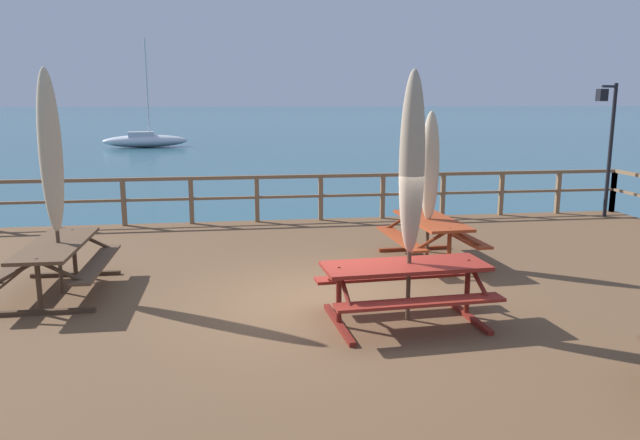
# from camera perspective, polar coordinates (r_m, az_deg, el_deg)

# --- Properties ---
(ground_plane) EXTENTS (600.00, 600.00, 0.00)m
(ground_plane) POSITION_cam_1_polar(r_m,az_deg,el_deg) (9.00, 0.86, -11.23)
(ground_plane) COLOR #2D5B6B
(wooden_deck) EXTENTS (16.84, 12.19, 0.61)m
(wooden_deck) POSITION_cam_1_polar(r_m,az_deg,el_deg) (8.89, 0.86, -9.42)
(wooden_deck) COLOR brown
(wooden_deck) RESTS_ON ground
(railing_waterside_far) EXTENTS (16.64, 0.10, 1.09)m
(railing_waterside_far) POSITION_cam_1_polar(r_m,az_deg,el_deg) (14.38, -2.90, 2.80)
(railing_waterside_far) COLOR brown
(railing_waterside_far) RESTS_ON wooden_deck
(picnic_table_mid_right) EXTENTS (1.50, 2.06, 0.78)m
(picnic_table_mid_right) POSITION_cam_1_polar(r_m,az_deg,el_deg) (10.94, 10.29, -0.94)
(picnic_table_mid_right) COLOR #993819
(picnic_table_mid_right) RESTS_ON wooden_deck
(picnic_table_mid_left) EXTENTS (2.18, 1.53, 0.78)m
(picnic_table_mid_left) POSITION_cam_1_polar(r_m,az_deg,el_deg) (7.93, 7.90, -5.49)
(picnic_table_mid_left) COLOR maroon
(picnic_table_mid_left) RESTS_ON wooden_deck
(picnic_table_front_left) EXTENTS (1.42, 2.21, 0.78)m
(picnic_table_front_left) POSITION_cam_1_polar(r_m,az_deg,el_deg) (9.77, -23.25, -3.11)
(picnic_table_front_left) COLOR brown
(picnic_table_front_left) RESTS_ON wooden_deck
(patio_umbrella_short_back) EXTENTS (0.32, 0.32, 2.63)m
(patio_umbrella_short_back) POSITION_cam_1_polar(r_m,az_deg,el_deg) (10.75, 10.19, 4.86)
(patio_umbrella_short_back) COLOR #4C3828
(patio_umbrella_short_back) RESTS_ON wooden_deck
(patio_umbrella_tall_mid_right) EXTENTS (0.32, 0.32, 3.19)m
(patio_umbrella_tall_mid_right) POSITION_cam_1_polar(r_m,az_deg,el_deg) (7.71, 8.55, 5.12)
(patio_umbrella_tall_mid_right) COLOR #4C3828
(patio_umbrella_tall_mid_right) RESTS_ON wooden_deck
(patio_umbrella_tall_mid_left) EXTENTS (0.32, 0.32, 3.27)m
(patio_umbrella_tall_mid_left) POSITION_cam_1_polar(r_m,az_deg,el_deg) (9.56, -23.78, 5.76)
(patio_umbrella_tall_mid_left) COLOR #4C3828
(patio_umbrella_tall_mid_left) RESTS_ON wooden_deck
(lamp_post_hooked) EXTENTS (0.64, 0.39, 3.20)m
(lamp_post_hooked) POSITION_cam_1_polar(r_m,az_deg,el_deg) (16.20, 25.18, 7.60)
(lamp_post_hooked) COLOR black
(lamp_post_hooked) RESTS_ON wooden_deck
(sailboat_distant) EXTENTS (6.18, 2.52, 7.72)m
(sailboat_distant) POSITION_cam_1_polar(r_m,az_deg,el_deg) (46.78, -15.95, 7.16)
(sailboat_distant) COLOR silver
(sailboat_distant) RESTS_ON ground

